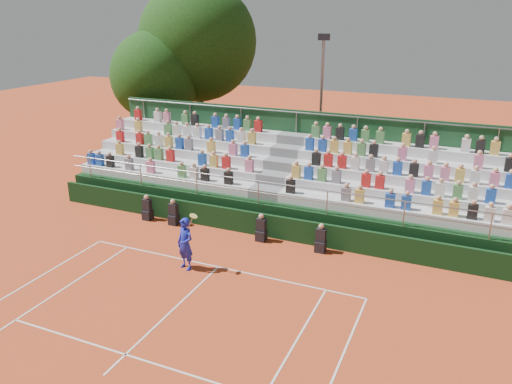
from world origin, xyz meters
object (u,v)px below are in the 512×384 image
at_px(tree_west, 156,76).
at_px(tree_east, 198,42).
at_px(floodlight_mast, 321,95).
at_px(tennis_player, 185,244).

bearing_deg(tree_west, tree_east, 58.60).
distance_m(tree_west, floodlight_mast, 10.37).
xyz_separation_m(tree_west, tree_east, (1.58, 2.59, 1.95)).
relative_size(tree_west, floodlight_mast, 1.02).
bearing_deg(tennis_player, floodlight_mast, 85.40).
distance_m(tennis_player, tree_west, 15.87).
relative_size(tree_west, tree_east, 0.73).
distance_m(tree_west, tree_east, 3.60).
height_order(tree_west, floodlight_mast, tree_west).
height_order(tree_east, floodlight_mast, tree_east).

